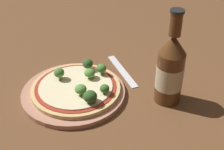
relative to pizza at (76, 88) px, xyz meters
name	(u,v)px	position (x,y,z in m)	size (l,w,h in m)	color
ground_plane	(67,91)	(-0.01, 0.02, -0.02)	(3.00, 3.00, 0.00)	brown
plate	(74,93)	(-0.01, 0.00, -0.01)	(0.25, 0.25, 0.01)	tan
pizza	(76,88)	(0.00, 0.00, 0.00)	(0.21, 0.21, 0.01)	tan
broccoli_floret_0	(59,73)	(-0.02, 0.05, 0.02)	(0.02, 0.02, 0.03)	#7A9E5B
broccoli_floret_1	(88,64)	(0.06, 0.05, 0.02)	(0.03, 0.03, 0.03)	#7A9E5B
broccoli_floret_2	(90,73)	(0.04, 0.01, 0.02)	(0.03, 0.03, 0.02)	#7A9E5B
broccoli_floret_3	(81,89)	(-0.01, -0.04, 0.02)	(0.03, 0.03, 0.03)	#7A9E5B
broccoli_floret_4	(90,97)	(0.00, -0.07, 0.02)	(0.03, 0.03, 0.03)	#7A9E5B
broccoli_floret_5	(101,68)	(0.08, 0.01, 0.02)	(0.02, 0.02, 0.03)	#7A9E5B
broccoli_floret_6	(105,89)	(0.04, -0.06, 0.02)	(0.02, 0.02, 0.02)	#7A9E5B
beer_bottle	(170,69)	(0.17, -0.13, 0.06)	(0.06, 0.06, 0.22)	#563319
fork	(123,71)	(0.15, 0.02, -0.02)	(0.05, 0.16, 0.00)	silver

